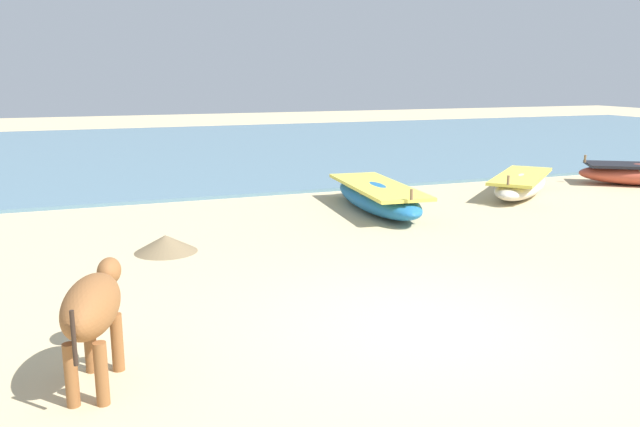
% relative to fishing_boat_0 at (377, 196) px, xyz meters
% --- Properties ---
extents(ground, '(80.00, 80.00, 0.00)m').
position_rel_fishing_boat_0_xyz_m(ground, '(-2.24, -6.02, -0.30)').
color(ground, '#CCB789').
extents(sea_water, '(60.00, 20.00, 0.08)m').
position_rel_fishing_boat_0_xyz_m(sea_water, '(-2.24, 12.40, -0.26)').
color(sea_water, slate).
rests_on(sea_water, ground).
extents(fishing_boat_0, '(1.45, 3.90, 0.76)m').
position_rel_fishing_boat_0_xyz_m(fishing_boat_0, '(0.00, 0.00, 0.00)').
color(fishing_boat_0, '#1E669E').
rests_on(fishing_boat_0, ground).
extents(fishing_boat_5, '(3.21, 3.08, 0.69)m').
position_rel_fishing_boat_0_xyz_m(fishing_boat_5, '(3.92, 0.39, -0.03)').
color(fishing_boat_5, beige).
rests_on(fishing_boat_5, ground).
extents(cow_adult_brown, '(0.74, 1.59, 1.05)m').
position_rel_fishing_boat_0_xyz_m(cow_adult_brown, '(-5.78, -6.17, 0.45)').
color(cow_adult_brown, brown).
rests_on(cow_adult_brown, ground).
extents(debris_pile_0, '(1.19, 1.19, 0.28)m').
position_rel_fishing_boat_0_xyz_m(debris_pile_0, '(-4.60, -1.75, -0.16)').
color(debris_pile_0, '#7A6647').
rests_on(debris_pile_0, ground).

